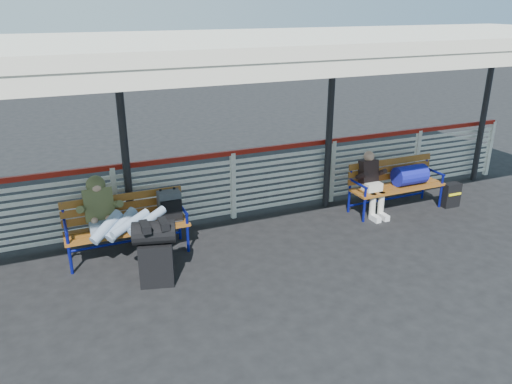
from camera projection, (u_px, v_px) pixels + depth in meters
name	position (u px, v px, depth m)	size (l,w,h in m)	color
ground	(280.00, 266.00, 7.26)	(60.00, 60.00, 0.00)	black
fence	(233.00, 183.00, 8.65)	(12.08, 0.08, 1.24)	silver
canopy	(257.00, 45.00, 6.92)	(12.60, 3.60, 3.16)	silver
luggage_stack	(155.00, 251.00, 6.62)	(0.62, 0.45, 0.93)	black
bench_left	(140.00, 215.00, 7.48)	(1.80, 0.56, 0.94)	#96521D
bench_right	(403.00, 177.00, 9.09)	(1.80, 0.56, 0.92)	#96521D
traveler_man	(119.00, 219.00, 7.00)	(0.93, 1.63, 0.77)	#8D9DBE
companion_person	(372.00, 183.00, 8.83)	(0.32, 0.66, 1.15)	beige
suitcase_side	(451.00, 195.00, 9.30)	(0.33, 0.21, 0.46)	black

